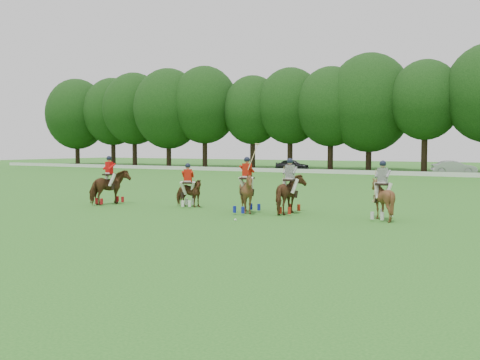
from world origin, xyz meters
The scene contains 11 objects.
ground centered at (0.00, 0.00, 0.00)m, with size 180.00×180.00×0.00m, color #24691E.
tree_line centered at (0.26, 48.05, 8.23)m, with size 117.98×14.32×14.75m.
boundary_rail centered at (0.00, 38.00, 0.22)m, with size 120.00×0.10×0.44m, color white.
car_left centered at (-14.22, 42.50, 0.68)m, with size 1.61×4.00×1.36m, color black.
car_mid centered at (3.97, 42.50, 0.72)m, with size 1.52×4.36×1.44m, color #A2A2A7.
polo_red_a centered at (-6.74, 3.46, 0.89)m, with size 1.32×2.17×2.42m.
polo_red_b centered at (-2.67, 4.43, 0.72)m, with size 1.70×1.61×2.09m.
polo_red_c centered at (0.90, 3.75, 0.89)m, with size 1.52×1.69×2.98m.
polo_stripe_a centered at (2.60, 4.47, 0.87)m, with size 1.26×2.06×2.38m.
polo_stripe_b centered at (6.51, 4.58, 0.84)m, with size 1.38×1.54×2.33m.
polo_ball centered at (1.65, 1.46, 0.04)m, with size 0.09×0.09×0.09m, color white.
Camera 1 is at (11.97, -16.33, 2.87)m, focal length 40.00 mm.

